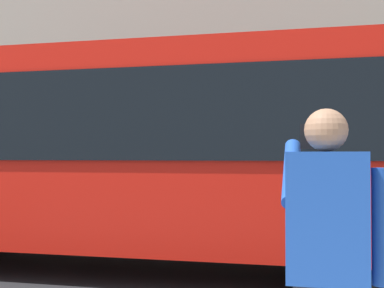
{
  "coord_description": "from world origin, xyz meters",
  "views": [
    {
      "loc": [
        -0.72,
        7.07,
        1.61
      ],
      "look_at": [
        0.96,
        -0.02,
        1.77
      ],
      "focal_mm": 47.66,
      "sensor_mm": 36.0,
      "label": 1
    }
  ],
  "objects": [
    {
      "name": "ground_plane",
      "position": [
        0.0,
        0.0,
        0.0
      ],
      "size": [
        60.0,
        60.0,
        0.0
      ],
      "primitive_type": "plane",
      "color": "#232326"
    },
    {
      "name": "red_bus",
      "position": [
        1.9,
        0.15,
        1.68
      ],
      "size": [
        9.05,
        2.54,
        3.08
      ],
      "color": "red",
      "rests_on": "ground_plane"
    },
    {
      "name": "pedestrian_photographer",
      "position": [
        -0.79,
        4.39,
        1.14
      ],
      "size": [
        0.53,
        0.52,
        1.7
      ],
      "color": "#2D2D33",
      "rests_on": "sidewalk_curb"
    }
  ]
}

